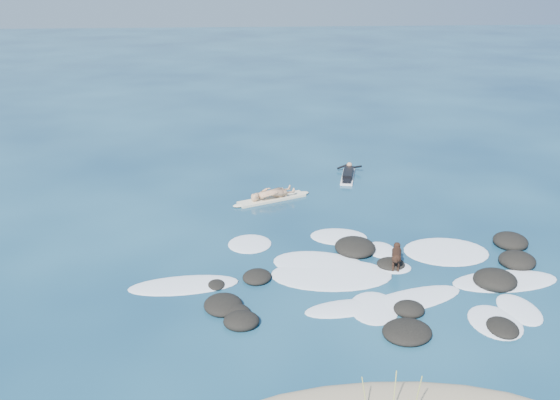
{
  "coord_description": "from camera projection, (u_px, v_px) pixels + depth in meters",
  "views": [
    {
      "loc": [
        -3.11,
        -18.16,
        9.45
      ],
      "look_at": [
        -1.41,
        4.0,
        0.9
      ],
      "focal_mm": 40.0,
      "sensor_mm": 36.0,
      "label": 1
    }
  ],
  "objects": [
    {
      "name": "standing_surfer_rig",
      "position": [
        272.0,
        182.0,
        26.0
      ],
      "size": [
        3.41,
        1.79,
        2.05
      ],
      "rotation": [
        0.0,
        0.0,
        0.42
      ],
      "color": "beige",
      "rests_on": "ground"
    },
    {
      "name": "reef_rocks",
      "position": [
        405.0,
        278.0,
        19.63
      ],
      "size": [
        11.51,
        7.03,
        0.58
      ],
      "color": "black",
      "rests_on": "ground"
    },
    {
      "name": "dog",
      "position": [
        397.0,
        254.0,
        20.28
      ],
      "size": [
        0.53,
        1.22,
        0.79
      ],
      "rotation": [
        0.0,
        0.0,
        1.3
      ],
      "color": "black",
      "rests_on": "ground"
    },
    {
      "name": "paddling_surfer_rig",
      "position": [
        348.0,
        174.0,
        29.0
      ],
      "size": [
        1.38,
        2.7,
        0.47
      ],
      "rotation": [
        0.0,
        0.0,
        1.33
      ],
      "color": "white",
      "rests_on": "ground"
    },
    {
      "name": "breaking_foam",
      "position": [
        371.0,
        275.0,
        20.03
      ],
      "size": [
        13.65,
        7.93,
        0.12
      ],
      "color": "white",
      "rests_on": "ground"
    },
    {
      "name": "ground",
      "position": [
        332.0,
        268.0,
        20.51
      ],
      "size": [
        160.0,
        160.0,
        0.0
      ],
      "primitive_type": "plane",
      "color": "#0A2642",
      "rests_on": "ground"
    }
  ]
}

